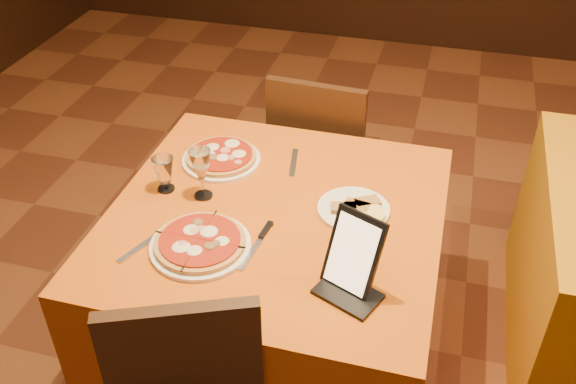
% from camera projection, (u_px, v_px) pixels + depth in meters
% --- Properties ---
extents(main_table, '(1.10, 1.10, 0.75)m').
position_uv_depth(main_table, '(276.00, 292.00, 2.37)').
color(main_table, '#BD530C').
rests_on(main_table, floor).
extents(chair_main_far, '(0.48, 0.48, 0.91)m').
position_uv_depth(chair_main_far, '(325.00, 155.00, 2.96)').
color(chair_main_far, '#30230F').
rests_on(chair_main_far, floor).
extents(pizza_near, '(0.32, 0.32, 0.03)m').
position_uv_depth(pizza_near, '(200.00, 244.00, 2.00)').
color(pizza_near, white).
rests_on(pizza_near, main_table).
extents(pizza_far, '(0.29, 0.29, 0.03)m').
position_uv_depth(pizza_far, '(221.00, 158.00, 2.38)').
color(pizza_far, white).
rests_on(pizza_far, main_table).
extents(cutlet_dish, '(0.24, 0.24, 0.03)m').
position_uv_depth(cutlet_dish, '(354.00, 208.00, 2.15)').
color(cutlet_dish, white).
rests_on(cutlet_dish, main_table).
extents(wine_glass, '(0.10, 0.10, 0.19)m').
position_uv_depth(wine_glass, '(201.00, 174.00, 2.16)').
color(wine_glass, '#F3D38A').
rests_on(wine_glass, main_table).
extents(water_glass, '(0.07, 0.07, 0.13)m').
position_uv_depth(water_glass, '(164.00, 174.00, 2.21)').
color(water_glass, white).
rests_on(water_glass, main_table).
extents(tablet, '(0.18, 0.15, 0.23)m').
position_uv_depth(tablet, '(353.00, 253.00, 1.81)').
color(tablet, black).
rests_on(tablet, main_table).
extents(knife, '(0.04, 0.22, 0.01)m').
position_uv_depth(knife, '(255.00, 248.00, 2.00)').
color(knife, silver).
rests_on(knife, main_table).
extents(fork_near, '(0.09, 0.18, 0.01)m').
position_uv_depth(fork_near, '(141.00, 246.00, 2.00)').
color(fork_near, silver).
rests_on(fork_near, main_table).
extents(fork_far, '(0.05, 0.18, 0.01)m').
position_uv_depth(fork_far, '(294.00, 163.00, 2.38)').
color(fork_far, '#B2B3B9').
rests_on(fork_far, main_table).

